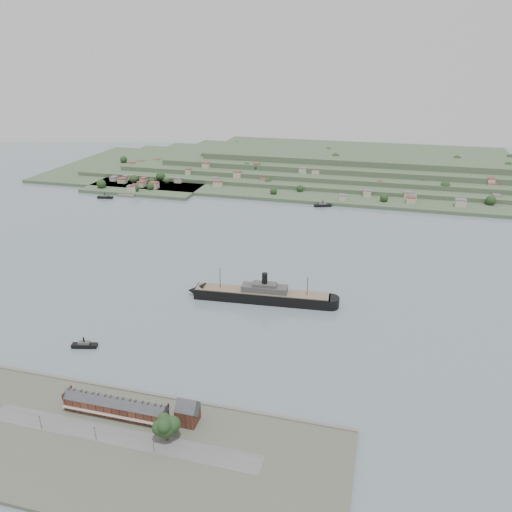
% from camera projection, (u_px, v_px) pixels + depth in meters
% --- Properties ---
extents(ground, '(1400.00, 1400.00, 0.00)m').
position_uv_depth(ground, '(233.00, 282.00, 401.90)').
color(ground, slate).
rests_on(ground, ground).
extents(near_shore, '(220.00, 80.00, 2.60)m').
position_uv_depth(near_shore, '(116.00, 445.00, 234.91)').
color(near_shore, '#4C5142').
rests_on(near_shore, ground).
extents(terrace_row, '(55.60, 9.80, 11.07)m').
position_uv_depth(terrace_row, '(116.00, 406.00, 251.73)').
color(terrace_row, '#3F2116').
rests_on(terrace_row, ground).
extents(gabled_building, '(10.40, 10.18, 14.09)m').
position_uv_depth(gabled_building, '(188.00, 412.00, 245.95)').
color(gabled_building, '#3F2116').
rests_on(gabled_building, ground).
extents(far_peninsula, '(760.00, 309.00, 30.00)m').
position_uv_depth(far_peninsula, '(329.00, 166.00, 741.42)').
color(far_peninsula, '#3E5236').
rests_on(far_peninsula, ground).
extents(steamship, '(114.45, 21.53, 27.44)m').
position_uv_depth(steamship, '(258.00, 295.00, 369.68)').
color(steamship, black).
rests_on(steamship, ground).
extents(tugboat, '(16.41, 7.78, 7.14)m').
position_uv_depth(tugboat, '(84.00, 345.00, 313.14)').
color(tugboat, black).
rests_on(tugboat, ground).
extents(ferry_west, '(20.00, 7.99, 7.29)m').
position_uv_depth(ferry_west, '(105.00, 197.00, 624.56)').
color(ferry_west, black).
rests_on(ferry_west, ground).
extents(ferry_east, '(21.04, 12.21, 7.62)m').
position_uv_depth(ferry_east, '(323.00, 205.00, 592.11)').
color(ferry_east, black).
rests_on(ferry_east, ground).
extents(fig_tree, '(12.82, 11.10, 14.31)m').
position_uv_depth(fig_tree, '(166.00, 426.00, 232.90)').
color(fig_tree, '#492F21').
rests_on(fig_tree, ground).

